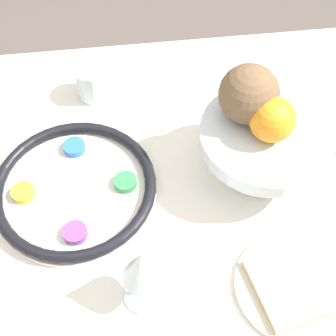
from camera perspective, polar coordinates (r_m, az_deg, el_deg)
The scene contains 8 objects.
dining_table at distance 1.13m, azimuth -3.65°, elevation -17.94°, with size 1.36×1.01×0.74m.
seder_plate at distance 0.84m, azimuth -11.29°, elevation -2.40°, with size 0.29×0.29×0.03m.
wine_glass at distance 0.66m, azimuth -3.13°, elevation -12.04°, with size 0.07×0.07×0.15m.
fruit_stand at distance 0.81m, azimuth 11.72°, elevation 3.39°, with size 0.22×0.22×0.11m.
orange_fruit at distance 0.76m, azimuth 12.60°, elevation 5.78°, with size 0.07×0.07×0.07m.
coconut at distance 0.77m, azimuth 9.82°, elevation 8.86°, with size 0.10×0.10×0.10m.
bread_plate at distance 0.77m, azimuth 14.90°, elevation -13.72°, with size 0.18×0.18×0.02m.
cup_far at distance 0.97m, azimuth -9.14°, elevation 10.30°, with size 0.07×0.07×0.07m.
Camera 1 is at (0.03, -0.33, 1.45)m, focal length 50.00 mm.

